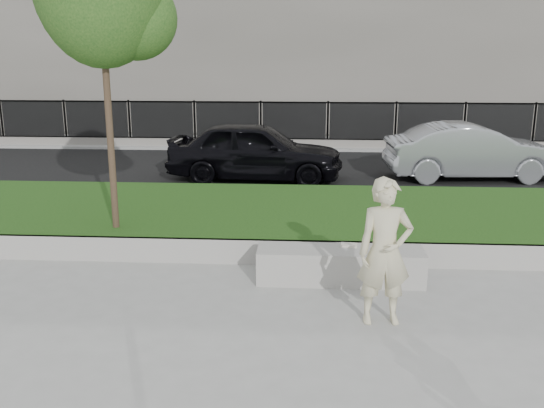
# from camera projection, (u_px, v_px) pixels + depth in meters

# --- Properties ---
(ground) EXTENTS (90.00, 90.00, 0.00)m
(ground) POSITION_uv_depth(u_px,v_px,m) (235.00, 289.00, 8.53)
(ground) COLOR gray
(ground) RESTS_ON ground
(grass_bank) EXTENTS (34.00, 4.00, 0.40)m
(grass_bank) POSITION_uv_depth(u_px,v_px,m) (254.00, 218.00, 11.38)
(grass_bank) COLOR #0E330C
(grass_bank) RESTS_ON ground
(grass_kerb) EXTENTS (34.00, 0.08, 0.40)m
(grass_kerb) POSITION_uv_depth(u_px,v_px,m) (243.00, 252.00, 9.48)
(grass_kerb) COLOR gray
(grass_kerb) RESTS_ON ground
(street) EXTENTS (34.00, 7.00, 0.04)m
(street) POSITION_uv_depth(u_px,v_px,m) (272.00, 170.00, 16.74)
(street) COLOR black
(street) RESTS_ON ground
(far_pavement) EXTENTS (34.00, 3.00, 0.12)m
(far_pavement) POSITION_uv_depth(u_px,v_px,m) (280.00, 143.00, 21.07)
(far_pavement) COLOR gray
(far_pavement) RESTS_ON ground
(iron_fence) EXTENTS (32.00, 0.30, 1.50)m
(iron_fence) POSITION_uv_depth(u_px,v_px,m) (279.00, 134.00, 19.99)
(iron_fence) COLOR slate
(iron_fence) RESTS_ON far_pavement
(building_facade) EXTENTS (34.00, 10.00, 10.00)m
(building_facade) POSITION_uv_depth(u_px,v_px,m) (289.00, 8.00, 26.60)
(building_facade) COLOR #615D55
(building_facade) RESTS_ON ground
(stone_bench) EXTENTS (2.39, 0.60, 0.49)m
(stone_bench) POSITION_uv_depth(u_px,v_px,m) (340.00, 265.00, 8.76)
(stone_bench) COLOR gray
(stone_bench) RESTS_ON ground
(man) EXTENTS (0.70, 0.50, 1.82)m
(man) POSITION_uv_depth(u_px,v_px,m) (385.00, 252.00, 7.31)
(man) COLOR beige
(man) RESTS_ON ground
(book) EXTENTS (0.26, 0.20, 0.03)m
(book) POSITION_uv_depth(u_px,v_px,m) (349.00, 245.00, 8.85)
(book) COLOR beige
(book) RESTS_ON stone_bench
(car_dark) EXTENTS (4.48, 2.05, 1.49)m
(car_dark) POSITION_uv_depth(u_px,v_px,m) (255.00, 151.00, 15.22)
(car_dark) COLOR black
(car_dark) RESTS_ON street
(car_silver) EXTENTS (4.38, 1.80, 1.41)m
(car_silver) POSITION_uv_depth(u_px,v_px,m) (472.00, 152.00, 15.32)
(car_silver) COLOR #96999E
(car_silver) RESTS_ON street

